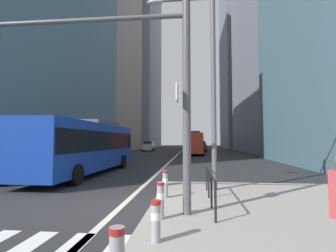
% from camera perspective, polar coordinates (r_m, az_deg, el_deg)
% --- Properties ---
extents(ground_plane, '(160.00, 160.00, 0.00)m').
position_cam_1_polar(ground_plane, '(28.11, 1.06, -7.57)').
color(ground_plane, '#28282B').
extents(median_island, '(9.00, 10.00, 0.15)m').
position_cam_1_polar(median_island, '(7.92, 31.11, -17.64)').
color(median_island, gray).
rests_on(median_island, ground).
extents(lane_centre_line, '(0.20, 80.00, 0.01)m').
position_cam_1_polar(lane_centre_line, '(38.07, 2.29, -6.44)').
color(lane_centre_line, beige).
rests_on(lane_centre_line, ground).
extents(office_tower_left_near, '(12.55, 25.86, 30.26)m').
position_cam_1_polar(office_tower_left_near, '(33.57, -29.84, 19.99)').
color(office_tower_left_near, slate).
rests_on(office_tower_left_near, ground).
extents(office_tower_left_mid, '(10.97, 21.03, 54.70)m').
position_cam_1_polar(office_tower_left_mid, '(59.57, -13.74, 21.89)').
color(office_tower_left_mid, gray).
rests_on(office_tower_left_mid, ground).
extents(office_tower_left_far, '(13.66, 24.82, 53.31)m').
position_cam_1_polar(office_tower_left_far, '(83.39, -7.43, 13.87)').
color(office_tower_left_far, gray).
rests_on(office_tower_left_far, ground).
extents(office_tower_right_mid, '(11.32, 23.98, 37.36)m').
position_cam_1_polar(office_tower_right_mid, '(51.28, 22.97, 15.84)').
color(office_tower_right_mid, slate).
rests_on(office_tower_right_mid, ground).
extents(office_tower_right_far, '(12.45, 18.93, 52.86)m').
position_cam_1_polar(office_tower_right_far, '(75.87, 17.24, 15.57)').
color(office_tower_right_far, slate).
rests_on(office_tower_right_far, ground).
extents(city_bus_blue_oncoming, '(2.88, 11.22, 3.40)m').
position_cam_1_polar(city_bus_blue_oncoming, '(16.29, -18.04, -4.06)').
color(city_bus_blue_oncoming, '#14389E').
rests_on(city_bus_blue_oncoming, ground).
extents(sedan_white_oncoming, '(2.05, 4.31, 1.94)m').
position_cam_1_polar(sedan_white_oncoming, '(15.73, -32.14, -6.83)').
color(sedan_white_oncoming, silver).
rests_on(sedan_white_oncoming, ground).
extents(city_bus_red_receding, '(2.81, 10.58, 3.40)m').
position_cam_1_polar(city_bus_red_receding, '(37.67, 5.96, -3.67)').
color(city_bus_red_receding, red).
rests_on(city_bus_red_receding, ground).
extents(city_bus_red_distant, '(2.75, 10.84, 3.40)m').
position_cam_1_polar(city_bus_red_distant, '(60.13, 5.66, -3.52)').
color(city_bus_red_distant, '#198456').
rests_on(city_bus_red_distant, ground).
extents(car_oncoming_mid, '(2.08, 4.18, 1.94)m').
position_cam_1_polar(car_oncoming_mid, '(48.39, -4.44, -4.59)').
color(car_oncoming_mid, silver).
rests_on(car_oncoming_mid, ground).
extents(car_receding_near, '(2.13, 4.24, 1.94)m').
position_cam_1_polar(car_receding_near, '(48.72, 7.66, -4.56)').
color(car_receding_near, maroon).
rests_on(car_receding_near, ground).
extents(car_receding_far, '(2.19, 4.19, 1.94)m').
position_cam_1_polar(car_receding_far, '(46.70, 6.95, -4.63)').
color(car_receding_far, '#232838').
rests_on(car_receding_far, ground).
extents(traffic_signal_gantry, '(6.13, 0.65, 6.00)m').
position_cam_1_polar(traffic_signal_gantry, '(7.35, -12.28, 12.67)').
color(traffic_signal_gantry, '#515156').
rests_on(traffic_signal_gantry, median_island).
extents(street_lamp_post, '(5.50, 0.32, 8.00)m').
position_cam_1_polar(street_lamp_post, '(10.62, 10.28, 14.21)').
color(street_lamp_post, '#56565B').
rests_on(street_lamp_post, median_island).
extents(bollard_left, '(0.20, 0.20, 0.79)m').
position_cam_1_polar(bollard_left, '(5.14, -2.78, -20.35)').
color(bollard_left, '#99999E').
rests_on(bollard_left, median_island).
extents(bollard_right, '(0.20, 0.20, 0.90)m').
position_cam_1_polar(bollard_right, '(6.49, -1.72, -16.18)').
color(bollard_right, '#99999E').
rests_on(bollard_right, median_island).
extents(bollard_back, '(0.20, 0.20, 0.91)m').
position_cam_1_polar(bollard_back, '(8.76, -0.62, -12.77)').
color(bollard_back, '#99999E').
rests_on(bollard_back, median_island).
extents(pedestrian_railing, '(0.06, 3.93, 0.98)m').
position_cam_1_polar(pedestrian_railing, '(8.16, 9.53, -11.96)').
color(pedestrian_railing, black).
rests_on(pedestrian_railing, median_island).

